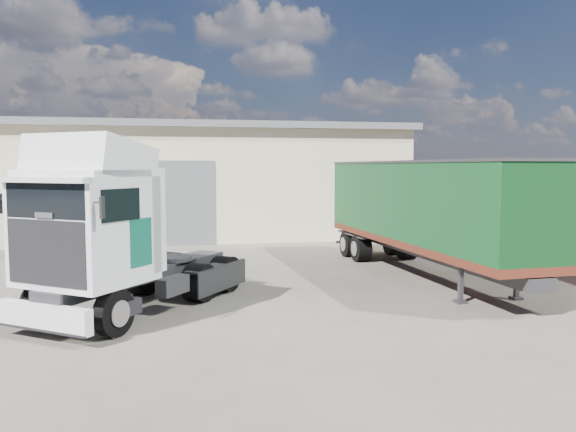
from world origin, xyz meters
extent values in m
plane|color=#292721|center=(0.00, 0.00, 0.00)|extent=(120.00, 120.00, 0.00)
cube|color=beige|center=(-6.00, 16.00, 2.50)|extent=(30.00, 12.00, 5.00)
cube|color=#515456|center=(-6.00, 16.00, 5.15)|extent=(30.60, 12.60, 0.30)
cube|color=#515456|center=(-2.00, 9.98, 1.80)|extent=(4.00, 0.08, 3.60)
cube|color=#515456|center=(-6.00, 16.00, 5.35)|extent=(30.60, 0.40, 0.15)
cube|color=maroon|center=(11.50, 6.00, 1.25)|extent=(0.35, 26.00, 2.50)
cylinder|color=black|center=(-3.55, -2.27, 0.47)|extent=(2.35, 2.04, 0.95)
cylinder|color=black|center=(-1.74, 0.29, 0.47)|extent=(2.39, 2.07, 0.95)
cylinder|color=black|center=(-1.02, 1.32, 0.47)|extent=(2.39, 2.07, 0.95)
cube|color=#2D2D30|center=(-2.31, -0.51, 0.81)|extent=(4.06, 5.30, 0.27)
cube|color=silver|center=(-4.04, -2.97, 0.49)|extent=(2.00, 1.50, 0.49)
cube|color=silver|center=(-3.37, -2.02, 2.04)|extent=(3.02, 2.97, 2.19)
cube|color=black|center=(-3.96, -2.86, 1.70)|extent=(1.64, 1.18, 1.25)
cube|color=black|center=(-3.95, -2.85, 2.69)|extent=(1.67, 1.20, 0.67)
cube|color=silver|center=(-3.26, -1.87, 3.45)|extent=(2.82, 2.70, 1.10)
cube|color=#0B5342|center=(-4.08, -1.08, 1.79)|extent=(0.40, 0.56, 0.99)
cube|color=#0B5342|center=(-2.24, -2.37, 1.79)|extent=(0.40, 0.56, 0.99)
cylinder|color=#2D2D30|center=(-1.64, 0.44, 0.99)|extent=(1.37, 1.37, 0.11)
cube|color=#2D2D30|center=(5.26, -1.62, 0.48)|extent=(0.28, 0.28, 0.96)
cube|color=#2D2D30|center=(6.83, -1.53, 0.48)|extent=(0.28, 0.28, 0.96)
cylinder|color=black|center=(5.64, 5.30, 0.46)|extent=(2.29, 1.06, 0.93)
cube|color=#2D2D30|center=(5.85, 1.75, 0.79)|extent=(1.32, 10.55, 0.31)
cube|color=#592414|center=(5.85, 1.75, 1.08)|extent=(2.81, 10.63, 0.21)
cube|color=black|center=(5.85, 1.75, 2.32)|extent=(2.81, 10.63, 2.28)
cube|color=#2D2D30|center=(5.85, 1.75, 3.48)|extent=(2.86, 10.69, 0.07)
cylinder|color=black|center=(-6.56, 8.09, 0.36)|extent=(2.23, 1.23, 0.73)
cylinder|color=black|center=(-7.44, 11.51, 0.36)|extent=(2.23, 1.23, 0.73)
cube|color=silver|center=(-7.00, 9.80, 1.16)|extent=(3.28, 5.43, 1.87)
cube|color=silver|center=(-6.48, 7.77, 1.10)|extent=(2.22, 1.47, 1.21)
cube|color=black|center=(-6.54, 7.98, 1.71)|extent=(1.89, 0.56, 0.66)
camera|label=1|loc=(-1.44, -14.08, 3.33)|focal=35.00mm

